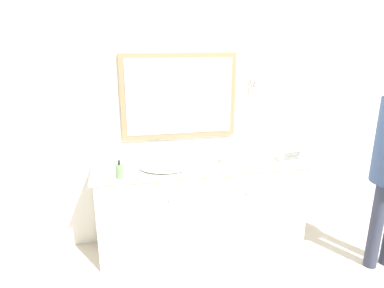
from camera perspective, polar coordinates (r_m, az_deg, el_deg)
ground_plane at (r=3.37m, az=2.78°, el=-18.68°), size 14.00×14.00×0.00m
wall_back at (r=3.34m, az=0.60°, el=5.14°), size 8.00×0.18×2.55m
vanity_counter at (r=3.36m, az=1.73°, el=-10.18°), size 2.02×0.52×0.86m
sink_basin at (r=3.10m, az=-4.24°, el=-3.57°), size 0.49×0.43×0.18m
soap_bottle at (r=2.92m, az=-11.99°, el=-4.40°), size 0.07×0.07×0.16m
appliance_box at (r=3.42m, az=15.73°, el=-1.56°), size 0.22×0.16×0.12m
picture_frame at (r=3.42m, az=10.21°, el=-0.92°), size 0.09×0.01×0.14m
hand_towel_near_sink at (r=3.27m, az=6.18°, el=-2.56°), size 0.18×0.12×0.04m
metal_tray at (r=3.31m, az=12.23°, el=-2.84°), size 0.18×0.10×0.01m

